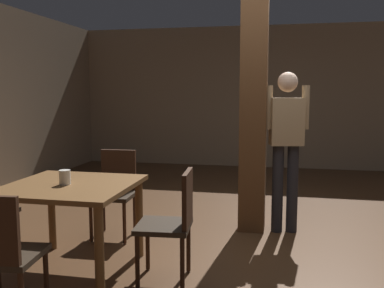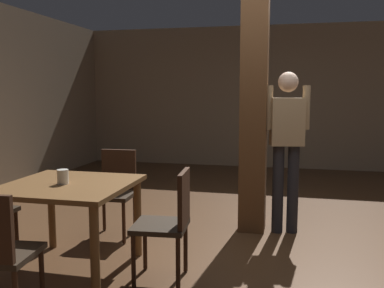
{
  "view_description": "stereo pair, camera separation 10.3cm",
  "coord_description": "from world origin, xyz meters",
  "px_view_note": "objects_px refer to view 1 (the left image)",
  "views": [
    {
      "loc": [
        0.11,
        -4.18,
        1.52
      ],
      "look_at": [
        -0.81,
        0.24,
        0.96
      ],
      "focal_mm": 40.0,
      "sensor_mm": 36.0,
      "label": 1
    },
    {
      "loc": [
        0.22,
        -4.16,
        1.52
      ],
      "look_at": [
        -0.81,
        0.24,
        0.96
      ],
      "focal_mm": 40.0,
      "sensor_mm": 36.0,
      "label": 2
    }
  ],
  "objects_px": {
    "dining_table": "(71,197)",
    "chair_south": "(1,252)",
    "standing_person": "(286,140)",
    "chair_north": "(115,188)",
    "napkin_cup": "(65,177)",
    "chair_east": "(173,220)"
  },
  "relations": [
    {
      "from": "dining_table",
      "to": "napkin_cup",
      "type": "distance_m",
      "value": 0.18
    },
    {
      "from": "standing_person",
      "to": "chair_south",
      "type": "bearing_deg",
      "value": -127.44
    },
    {
      "from": "chair_north",
      "to": "napkin_cup",
      "type": "height_order",
      "value": "chair_north"
    },
    {
      "from": "dining_table",
      "to": "chair_east",
      "type": "bearing_deg",
      "value": -0.27
    },
    {
      "from": "chair_north",
      "to": "chair_south",
      "type": "distance_m",
      "value": 1.83
    },
    {
      "from": "chair_north",
      "to": "chair_south",
      "type": "height_order",
      "value": "same"
    },
    {
      "from": "dining_table",
      "to": "chair_east",
      "type": "relative_size",
      "value": 1.15
    },
    {
      "from": "napkin_cup",
      "to": "standing_person",
      "type": "height_order",
      "value": "standing_person"
    },
    {
      "from": "chair_south",
      "to": "standing_person",
      "type": "relative_size",
      "value": 0.52
    },
    {
      "from": "chair_south",
      "to": "napkin_cup",
      "type": "bearing_deg",
      "value": 90.59
    },
    {
      "from": "napkin_cup",
      "to": "dining_table",
      "type": "bearing_deg",
      "value": 47.05
    },
    {
      "from": "chair_south",
      "to": "napkin_cup",
      "type": "xyz_separation_m",
      "value": [
        -0.01,
        0.86,
        0.31
      ]
    },
    {
      "from": "chair_north",
      "to": "napkin_cup",
      "type": "xyz_separation_m",
      "value": [
        -0.04,
        -0.97,
        0.31
      ]
    },
    {
      "from": "chair_east",
      "to": "standing_person",
      "type": "relative_size",
      "value": 0.52
    },
    {
      "from": "chair_south",
      "to": "standing_person",
      "type": "height_order",
      "value": "standing_person"
    },
    {
      "from": "dining_table",
      "to": "chair_south",
      "type": "relative_size",
      "value": 1.15
    },
    {
      "from": "chair_south",
      "to": "chair_east",
      "type": "bearing_deg",
      "value": 44.68
    },
    {
      "from": "dining_table",
      "to": "chair_south",
      "type": "height_order",
      "value": "chair_south"
    },
    {
      "from": "chair_south",
      "to": "standing_person",
      "type": "xyz_separation_m",
      "value": [
        1.78,
        2.32,
        0.5
      ]
    },
    {
      "from": "chair_south",
      "to": "chair_north",
      "type": "bearing_deg",
      "value": 88.91
    },
    {
      "from": "chair_south",
      "to": "napkin_cup",
      "type": "height_order",
      "value": "chair_south"
    },
    {
      "from": "chair_north",
      "to": "napkin_cup",
      "type": "bearing_deg",
      "value": -92.58
    }
  ]
}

